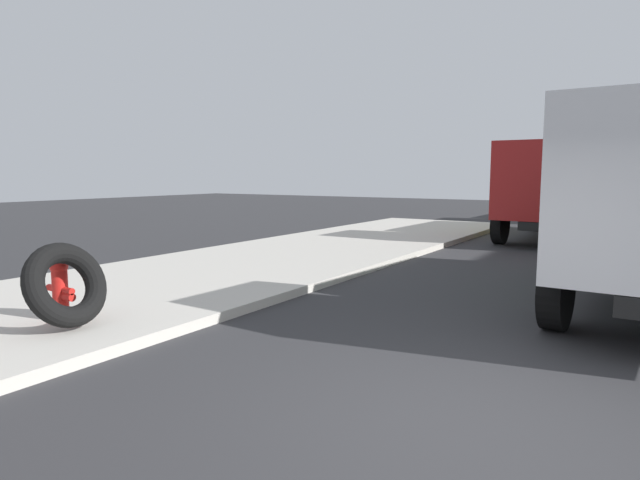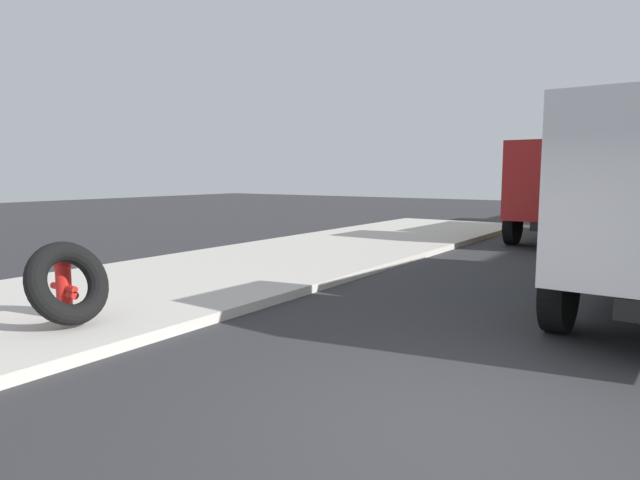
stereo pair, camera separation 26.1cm
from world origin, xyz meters
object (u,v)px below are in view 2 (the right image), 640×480
object	(u,v)px
dump_truck_orange	(626,185)
loose_tire	(68,283)
fire_hydrant	(64,285)
dump_truck_yellow	(575,189)

from	to	relation	value
dump_truck_orange	loose_tire	bearing A→B (deg)	170.37
fire_hydrant	dump_truck_yellow	distance (m)	15.10
loose_tire	dump_truck_yellow	distance (m)	15.18
fire_hydrant	loose_tire	bearing A→B (deg)	-114.34
fire_hydrant	dump_truck_orange	world-z (taller)	dump_truck_orange
fire_hydrant	dump_truck_yellow	size ratio (longest dim) A/B	0.12
dump_truck_yellow	dump_truck_orange	world-z (taller)	same
loose_tire	dump_truck_yellow	size ratio (longest dim) A/B	0.16
loose_tire	dump_truck_orange	xyz separation A→B (m)	(23.67, -4.02, 0.90)
dump_truck_orange	dump_truck_yellow	bearing A→B (deg)	176.32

